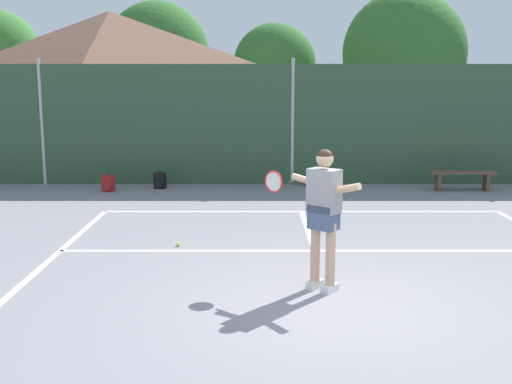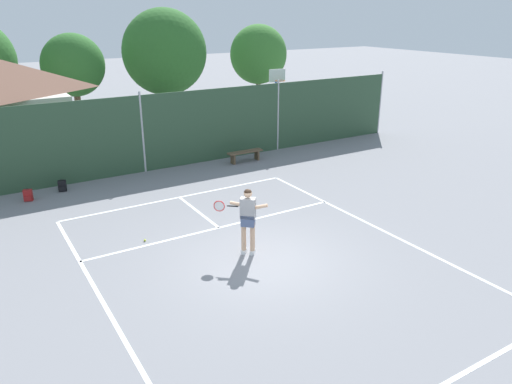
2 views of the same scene
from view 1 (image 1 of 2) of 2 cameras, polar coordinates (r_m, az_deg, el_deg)
ground_plane at (r=7.78m, az=6.91°, el=-10.27°), size 120.00×120.00×0.00m
court_markings at (r=8.39m, az=6.37°, el=-8.71°), size 8.30×11.10×0.01m
chainlink_fence at (r=16.30m, az=3.15°, el=6.14°), size 26.09×0.09×3.26m
clubhouse_building at (r=20.20m, az=-13.22°, el=9.28°), size 6.85×4.76×4.77m
treeline_backdrop at (r=27.03m, az=5.08°, el=12.22°), size 27.62×4.66×6.39m
tennis_player at (r=8.03m, az=5.92°, el=-1.34°), size 1.19×0.90×1.85m
tennis_ball at (r=10.42m, az=-7.30°, el=-4.77°), size 0.07×0.07×0.07m
backpack_red at (r=15.78m, az=-13.54°, el=0.75°), size 0.32×0.31×0.46m
backpack_black at (r=15.93m, az=-8.98°, el=1.00°), size 0.32×0.30×0.46m
courtside_bench at (r=16.27m, az=18.12°, el=1.41°), size 1.60×0.36×0.48m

